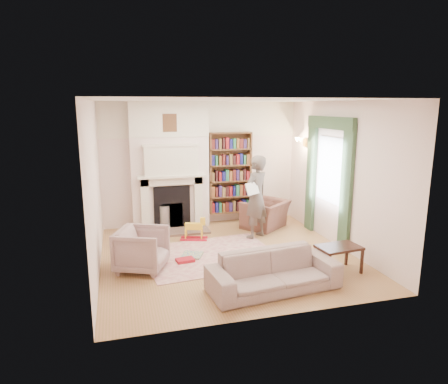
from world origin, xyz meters
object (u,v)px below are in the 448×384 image
object	(u,v)px
sofa	(274,272)
coffee_table	(338,259)
armchair_reading	(265,214)
man_reading	(256,197)
paraffin_heater	(165,218)
armchair_left	(142,249)
rocking_horse	(194,229)
bookcase	(230,173)

from	to	relation	value
sofa	coffee_table	bearing A→B (deg)	7.92
armchair_reading	man_reading	size ratio (longest dim) A/B	0.55
armchair_reading	coffee_table	distance (m)	2.65
armchair_reading	man_reading	distance (m)	0.93
sofa	paraffin_heater	xyz separation A→B (m)	(-1.21, 3.41, -0.01)
armchair_reading	armchair_left	world-z (taller)	armchair_left
sofa	man_reading	distance (m)	2.50
armchair_reading	coffee_table	bearing A→B (deg)	57.82
man_reading	paraffin_heater	xyz separation A→B (m)	(-1.76, 1.04, -0.59)
man_reading	rocking_horse	xyz separation A→B (m)	(-1.28, 0.16, -0.62)
armchair_left	sofa	xyz separation A→B (m)	(1.84, -1.27, -0.07)
armchair_left	armchair_reading	bearing A→B (deg)	-36.25
armchair_left	sofa	bearing A→B (deg)	-101.55
armchair_left	paraffin_heater	bearing A→B (deg)	6.53
bookcase	rocking_horse	distance (m)	1.80
sofa	armchair_reading	bearing A→B (deg)	65.01
armchair_reading	bookcase	bearing A→B (deg)	-84.05
sofa	man_reading	bearing A→B (deg)	70.55
armchair_reading	armchair_left	size ratio (longest dim) A/B	1.21
armchair_left	coffee_table	distance (m)	3.27
man_reading	coffee_table	size ratio (longest dim) A/B	2.47
armchair_left	man_reading	distance (m)	2.68
bookcase	armchair_reading	xyz separation A→B (m)	(0.64, -0.66, -0.87)
coffee_table	rocking_horse	size ratio (longest dim) A/B	1.28
armchair_reading	rocking_horse	distance (m)	1.78
armchair_reading	paraffin_heater	bearing A→B (deg)	-49.52
paraffin_heater	man_reading	bearing A→B (deg)	-30.60
man_reading	rocking_horse	distance (m)	1.43
bookcase	sofa	size ratio (longest dim) A/B	0.94
paraffin_heater	armchair_reading	bearing A→B (deg)	-11.32
man_reading	paraffin_heater	world-z (taller)	man_reading
man_reading	rocking_horse	world-z (taller)	man_reading
armchair_reading	sofa	xyz separation A→B (m)	(-1.00, -2.96, -0.02)
bookcase	coffee_table	xyz separation A→B (m)	(0.92, -3.30, -0.95)
armchair_reading	rocking_horse	world-z (taller)	armchair_reading
sofa	paraffin_heater	size ratio (longest dim) A/B	3.56
paraffin_heater	rocking_horse	bearing A→B (deg)	-61.03
coffee_table	armchair_left	bearing A→B (deg)	157.18
armchair_reading	coffee_table	size ratio (longest dim) A/B	1.36
man_reading	rocking_horse	size ratio (longest dim) A/B	3.15
coffee_table	armchair_reading	bearing A→B (deg)	90.04
armchair_left	paraffin_heater	distance (m)	2.23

